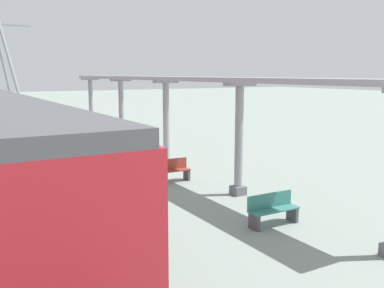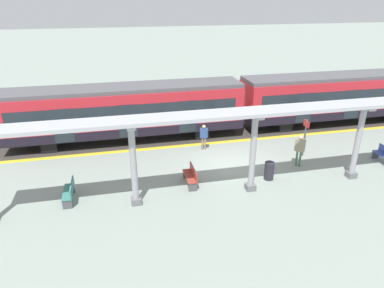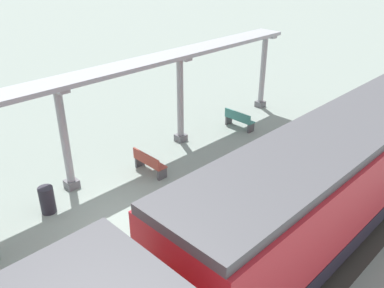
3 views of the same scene
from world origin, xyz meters
name	(u,v)px [view 2 (image 2 of 3)]	position (x,y,z in m)	size (l,w,h in m)	color
ground_plane	(230,164)	(0.00, 0.00, 0.00)	(176.00, 176.00, 0.00)	gray
tactile_edge_strip	(215,143)	(-3.05, 0.00, 0.00)	(0.36, 28.44, 0.01)	gold
trackbed	(207,133)	(-4.83, 0.00, 0.00)	(3.20, 40.44, 0.01)	#38332D
train_near_carriage	(126,112)	(-4.82, -5.24, 1.83)	(2.65, 14.48, 3.48)	red
train_far_carriage	(341,97)	(-4.82, 9.82, 1.83)	(2.65, 14.48, 3.48)	red
canopy_pillar_second	(134,165)	(2.78, -5.35, 1.93)	(1.10, 0.44, 3.80)	slate
canopy_pillar_third	(253,153)	(2.78, 0.04, 1.93)	(1.10, 0.44, 3.80)	slate
canopy_pillar_fourth	(358,142)	(2.78, 5.48, 1.93)	(1.10, 0.44, 3.80)	slate
canopy_beam	(253,112)	(2.78, -0.11, 3.88)	(1.20, 22.99, 0.16)	#A8AAB2
bench_mid_platform	(70,192)	(1.83, -8.20, 0.44)	(1.50, 0.45, 0.86)	#367970
bench_far_end	(191,176)	(1.62, -2.58, 0.44)	(1.50, 0.45, 0.86)	#97392D
trash_bin	(269,171)	(2.01, 1.32, 0.46)	(0.48, 0.48, 0.93)	#292731
platform_info_sign	(305,134)	(-0.11, 4.38, 1.33)	(0.56, 0.10, 2.20)	#4C4C51
passenger_waiting_near_edge	(204,134)	(-2.23, -0.94, 0.98)	(0.28, 0.48, 1.57)	gray
passenger_by_the_benches	(300,147)	(1.00, 3.48, 1.12)	(0.51, 0.54, 1.79)	#436D51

